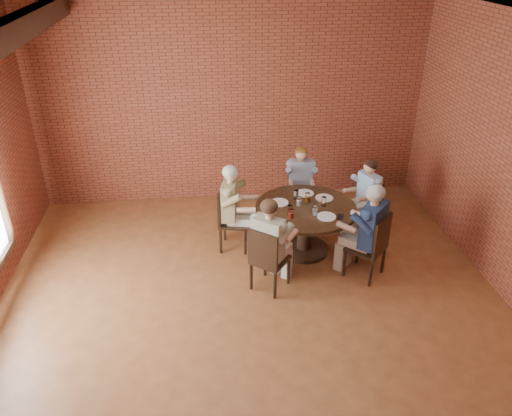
{
  "coord_description": "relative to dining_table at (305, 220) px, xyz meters",
  "views": [
    {
      "loc": [
        -0.54,
        -4.59,
        4.15
      ],
      "look_at": [
        0.12,
        1.0,
        1.07
      ],
      "focal_mm": 35.0,
      "sensor_mm": 36.0,
      "label": 1
    }
  ],
  "objects": [
    {
      "name": "diner_c",
      "position": [
        -1.01,
        0.23,
        0.14
      ],
      "size": [
        0.75,
        0.66,
        1.33
      ],
      "primitive_type": null,
      "rotation": [
        0.0,
        0.0,
        1.35
      ],
      "color": "brown",
      "rests_on": "floor"
    },
    {
      "name": "plate_b",
      "position": [
        0.07,
        0.41,
        0.23
      ],
      "size": [
        0.26,
        0.26,
        0.01
      ],
      "primitive_type": "cylinder",
      "color": "white",
      "rests_on": "dining_table"
    },
    {
      "name": "plate_c",
      "position": [
        -0.36,
        0.16,
        0.23
      ],
      "size": [
        0.26,
        0.26,
        0.01
      ],
      "primitive_type": "cylinder",
      "color": "white",
      "rests_on": "dining_table"
    },
    {
      "name": "glass_b",
      "position": [
        0.05,
        0.15,
        0.29
      ],
      "size": [
        0.07,
        0.07,
        0.14
      ],
      "primitive_type": "cylinder",
      "color": "white",
      "rests_on": "dining_table"
    },
    {
      "name": "chair_d",
      "position": [
        -0.68,
        -0.86,
        -0.02
      ],
      "size": [
        0.59,
        0.59,
        0.93
      ],
      "rotation": [
        0.0,
        0.0,
        2.47
      ],
      "color": "black",
      "rests_on": "floor"
    },
    {
      "name": "dining_table",
      "position": [
        0.0,
        0.0,
        0.0
      ],
      "size": [
        1.45,
        1.45,
        0.75
      ],
      "color": "black",
      "rests_on": "floor"
    },
    {
      "name": "chair_b",
      "position": [
        0.13,
        1.05,
        -0.04
      ],
      "size": [
        0.43,
        0.43,
        0.89
      ],
      "rotation": [
        0.0,
        0.0,
        -0.12
      ],
      "color": "black",
      "rests_on": "floor"
    },
    {
      "name": "glass_f",
      "position": [
        -0.28,
        -0.31,
        0.29
      ],
      "size": [
        0.07,
        0.07,
        0.14
      ],
      "primitive_type": "cylinder",
      "color": "white",
      "rests_on": "dining_table"
    },
    {
      "name": "diner_d",
      "position": [
        -0.63,
        -0.79,
        0.13
      ],
      "size": [
        0.81,
        0.83,
        1.33
      ],
      "primitive_type": null,
      "rotation": [
        0.0,
        0.0,
        2.47
      ],
      "color": "#B5A28E",
      "rests_on": "floor"
    },
    {
      "name": "wall_back",
      "position": [
        -0.9,
        1.97,
        1.17
      ],
      "size": [
        7.0,
        0.0,
        7.0
      ],
      "primitive_type": "plane",
      "rotation": [
        1.57,
        0.0,
        0.0
      ],
      "color": "brown",
      "rests_on": "ground"
    },
    {
      "name": "floor",
      "position": [
        -0.9,
        -1.53,
        -0.53
      ],
      "size": [
        7.0,
        7.0,
        0.0
      ],
      "primitive_type": "plane",
      "color": "#97572E",
      "rests_on": "ground"
    },
    {
      "name": "glass_c",
      "position": [
        -0.1,
        0.25,
        0.29
      ],
      "size": [
        0.07,
        0.07,
        0.14
      ],
      "primitive_type": "cylinder",
      "color": "white",
      "rests_on": "dining_table"
    },
    {
      "name": "chair_e",
      "position": [
        0.77,
        -0.73,
        -0.01
      ],
      "size": [
        0.64,
        0.64,
        0.96
      ],
      "rotation": [
        0.0,
        0.0,
        3.95
      ],
      "color": "black",
      "rests_on": "floor"
    },
    {
      "name": "diner_a",
      "position": [
        1.02,
        0.42,
        0.08
      ],
      "size": [
        0.7,
        0.65,
        1.23
      ],
      "primitive_type": null,
      "rotation": [
        0.0,
        0.0,
        -1.18
      ],
      "color": "teal",
      "rests_on": "floor"
    },
    {
      "name": "glass_a",
      "position": [
        0.25,
        -0.0,
        0.29
      ],
      "size": [
        0.07,
        0.07,
        0.14
      ],
      "primitive_type": "cylinder",
      "color": "white",
      "rests_on": "dining_table"
    },
    {
      "name": "glass_g",
      "position": [
        0.07,
        -0.24,
        0.29
      ],
      "size": [
        0.07,
        0.07,
        0.14
      ],
      "primitive_type": "cylinder",
      "color": "white",
      "rests_on": "dining_table"
    },
    {
      "name": "plate_a",
      "position": [
        0.32,
        0.22,
        0.23
      ],
      "size": [
        0.26,
        0.26,
        0.01
      ],
      "primitive_type": "cylinder",
      "color": "white",
      "rests_on": "dining_table"
    },
    {
      "name": "glass_d",
      "position": [
        -0.1,
        0.04,
        0.29
      ],
      "size": [
        0.07,
        0.07,
        0.14
      ],
      "primitive_type": "cylinder",
      "color": "white",
      "rests_on": "dining_table"
    },
    {
      "name": "chair_a",
      "position": [
        1.08,
        0.44,
        -0.05
      ],
      "size": [
        0.49,
        0.49,
        0.88
      ],
      "rotation": [
        0.0,
        0.0,
        -1.18
      ],
      "color": "black",
      "rests_on": "floor"
    },
    {
      "name": "smartphone",
      "position": [
        0.41,
        -0.35,
        0.23
      ],
      "size": [
        0.13,
        0.17,
        0.01
      ],
      "primitive_type": "cube",
      "rotation": [
        0.0,
        0.0,
        -0.37
      ],
      "color": "black",
      "rests_on": "dining_table"
    },
    {
      "name": "glass_e",
      "position": [
        -0.27,
        -0.2,
        0.29
      ],
      "size": [
        0.07,
        0.07,
        0.14
      ],
      "primitive_type": "cylinder",
      "color": "white",
      "rests_on": "dining_table"
    },
    {
      "name": "chair_c",
      "position": [
        -1.1,
        0.25,
        -0.02
      ],
      "size": [
        0.51,
        0.51,
        0.94
      ],
      "rotation": [
        0.0,
        0.0,
        1.35
      ],
      "color": "black",
      "rests_on": "floor"
    },
    {
      "name": "plate_d",
      "position": [
        0.22,
        -0.32,
        0.23
      ],
      "size": [
        0.26,
        0.26,
        0.01
      ],
      "primitive_type": "cylinder",
      "color": "white",
      "rests_on": "dining_table"
    },
    {
      "name": "diner_e",
      "position": [
        0.7,
        -0.67,
        0.16
      ],
      "size": [
        0.88,
        0.88,
        1.38
      ],
      "primitive_type": null,
      "rotation": [
        0.0,
        0.0,
        3.95
      ],
      "color": "#1B2A4B",
      "rests_on": "floor"
    },
    {
      "name": "ceiling",
      "position": [
        -0.9,
        -1.53,
        2.87
      ],
      "size": [
        7.0,
        7.0,
        0.0
      ],
      "primitive_type": "plane",
      "rotation": [
        3.14,
        0.0,
        0.0
      ],
      "color": "silver",
      "rests_on": "wall_back"
    },
    {
      "name": "diner_b",
      "position": [
        0.12,
        0.98,
        0.09
      ],
      "size": [
        0.54,
        0.64,
        1.25
      ],
      "primitive_type": null,
      "rotation": [
        0.0,
        0.0,
        -0.12
      ],
      "color": "gray",
      "rests_on": "floor"
    }
  ]
}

